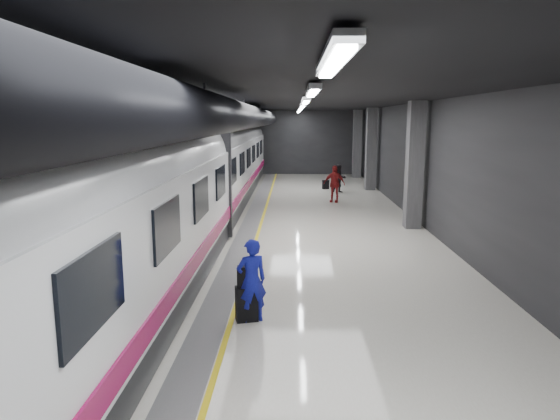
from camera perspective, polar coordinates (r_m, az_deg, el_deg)
ground at (r=16.24m, az=0.61°, el=-3.44°), size 40.00×40.00×0.00m
platform_hall at (r=16.74m, az=-0.31°, el=9.21°), size 10.02×40.02×4.51m
train at (r=16.25m, az=-10.93°, el=3.80°), size 3.05×38.00×4.05m
traveler_main at (r=9.65m, az=-3.28°, el=-8.06°), size 0.70×0.60×1.63m
suitcase_main at (r=9.84m, az=-3.83°, el=-10.64°), size 0.47×0.36×0.68m
shoulder_bag at (r=9.68m, az=-4.02°, el=-7.59°), size 0.31×0.17×0.40m
traveler_far_a at (r=26.88m, az=6.78°, el=3.59°), size 0.83×0.70×1.51m
traveler_far_b at (r=23.72m, az=6.22°, el=3.00°), size 1.10×0.71×1.74m
suitcase_far at (r=28.21m, az=5.24°, el=2.91°), size 0.40×0.34×0.51m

